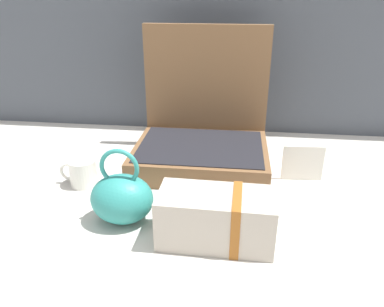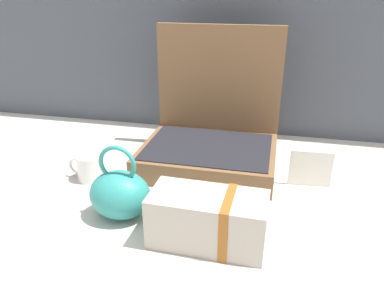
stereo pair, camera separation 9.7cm
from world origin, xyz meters
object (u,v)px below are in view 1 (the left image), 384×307
Objects in this scene: open_suitcase at (201,135)px; coffee_mug at (83,172)px; cream_toiletry_bag at (217,218)px; teal_pouch_handbag at (122,198)px; info_card_left at (303,163)px.

open_suitcase is 0.40m from coffee_mug.
cream_toiletry_bag is at bearing -28.15° from coffee_mug.
open_suitcase is 0.41m from teal_pouch_handbag.
info_card_left is (0.48, 0.28, -0.01)m from teal_pouch_handbag.
teal_pouch_handbag is 0.24m from coffee_mug.
info_card_left is at bearing 53.88° from cream_toiletry_bag.
coffee_mug is (-0.33, -0.21, -0.05)m from open_suitcase.
cream_toiletry_bag is at bearing -12.40° from teal_pouch_handbag.
open_suitcase is 0.34m from info_card_left.
coffee_mug is 0.93× the size of info_card_left.
cream_toiletry_bag is 2.34× the size of coffee_mug.
teal_pouch_handbag is 0.25m from cream_toiletry_bag.
info_card_left is (0.32, -0.10, -0.03)m from open_suitcase.
open_suitcase reaches higher than teal_pouch_handbag.
info_card_left is at bearing -17.98° from open_suitcase.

